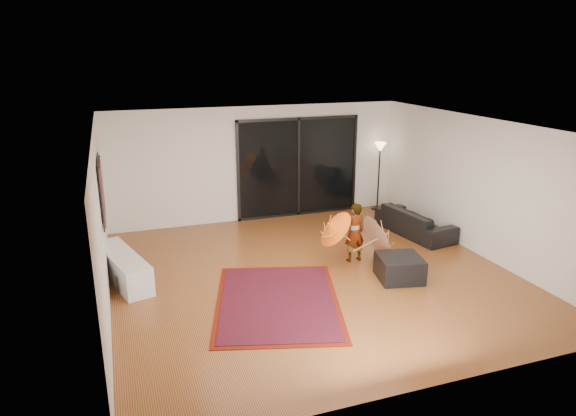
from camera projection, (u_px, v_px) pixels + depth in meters
name	position (u px, v px, depth m)	size (l,w,h in m)	color
floor	(313.00, 275.00, 9.33)	(7.00, 7.00, 0.00)	#A2562C
ceiling	(315.00, 126.00, 8.54)	(7.00, 7.00, 0.00)	white
wall_back	(258.00, 164.00, 12.09)	(7.00, 7.00, 0.00)	silver
wall_front	(430.00, 287.00, 5.78)	(7.00, 7.00, 0.00)	silver
wall_left	(101.00, 225.00, 7.83)	(7.00, 7.00, 0.00)	silver
wall_right	(479.00, 187.00, 10.04)	(7.00, 7.00, 0.00)	silver
sliding_door	(298.00, 167.00, 12.42)	(3.06, 0.07, 2.40)	black
painting	(102.00, 190.00, 8.65)	(0.04, 1.28, 1.08)	black
media_console	(123.00, 267.00, 9.03)	(0.46, 1.83, 0.51)	white
speaker	(124.00, 282.00, 8.70)	(0.25, 0.25, 0.29)	#424244
persian_rug	(278.00, 301.00, 8.32)	(2.66, 3.19, 0.02)	#601408
sofa	(415.00, 222.00, 11.34)	(1.94, 0.76, 0.57)	black
ottoman	(399.00, 268.00, 9.10)	(0.74, 0.74, 0.42)	black
floor_lamp	(380.00, 157.00, 12.84)	(0.30, 0.30, 1.72)	black
child	(354.00, 232.00, 9.79)	(0.42, 0.28, 1.16)	#999999
parasol_orange	(329.00, 229.00, 9.53)	(0.62, 0.76, 0.85)	#FA5C0D
parasol_white	(386.00, 235.00, 9.87)	(0.52, 0.97, 0.97)	silver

